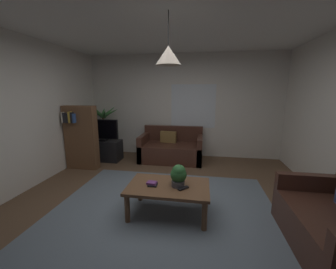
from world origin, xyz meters
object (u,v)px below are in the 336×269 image
(couch_under_window, at_px, (171,149))
(tv_stand, at_px, (103,150))
(tv, at_px, (101,130))
(potted_plant_on_table, at_px, (179,175))
(book_on_table_0, at_px, (153,185))
(remote_on_table_0, at_px, (183,188))
(bookshelf_corner, at_px, (81,137))
(book_on_table_1, at_px, (152,183))
(coffee_table, at_px, (168,189))
(pendant_lamp, at_px, (168,55))
(potted_palm_corner, at_px, (103,130))

(couch_under_window, xyz_separation_m, tv_stand, (-1.70, -0.26, -0.02))
(tv, bearing_deg, potted_plant_on_table, -43.12)
(book_on_table_0, height_order, remote_on_table_0, remote_on_table_0)
(tv_stand, distance_m, tv, 0.52)
(tv_stand, xyz_separation_m, bookshelf_corner, (-0.19, -0.60, 0.47))
(book_on_table_0, height_order, book_on_table_1, book_on_table_1)
(coffee_table, height_order, bookshelf_corner, bookshelf_corner)
(book_on_table_0, relative_size, pendant_lamp, 0.20)
(bookshelf_corner, bearing_deg, pendant_lamp, -33.36)
(couch_under_window, height_order, potted_plant_on_table, couch_under_window)
(coffee_table, bearing_deg, pendant_lamp, -53.13)
(book_on_table_1, relative_size, pendant_lamp, 0.21)
(remote_on_table_0, relative_size, pendant_lamp, 0.26)
(book_on_table_0, bearing_deg, pendant_lamp, 11.66)
(remote_on_table_0, height_order, tv, tv)
(coffee_table, height_order, tv_stand, tv_stand)
(book_on_table_0, distance_m, potted_plant_on_table, 0.38)
(remote_on_table_0, distance_m, tv_stand, 3.08)
(book_on_table_0, bearing_deg, bookshelf_corner, 143.12)
(coffee_table, relative_size, tv_stand, 1.24)
(coffee_table, xyz_separation_m, book_on_table_0, (-0.21, -0.04, 0.07))
(couch_under_window, xyz_separation_m, bookshelf_corner, (-1.88, -0.86, 0.44))
(tv_stand, bearing_deg, tv, -90.00)
(bookshelf_corner, distance_m, pendant_lamp, 2.98)
(potted_plant_on_table, relative_size, tv_stand, 0.33)
(potted_palm_corner, height_order, bookshelf_corner, bookshelf_corner)
(book_on_table_0, bearing_deg, couch_under_window, 92.38)
(tv_stand, xyz_separation_m, pendant_lamp, (2.01, -2.05, 1.88))
(remote_on_table_0, bearing_deg, pendant_lamp, 25.01)
(coffee_table, distance_m, book_on_table_1, 0.25)
(book_on_table_0, relative_size, tv, 0.15)
(coffee_table, distance_m, potted_plant_on_table, 0.26)
(couch_under_window, bearing_deg, remote_on_table_0, -77.64)
(potted_plant_on_table, bearing_deg, coffee_table, -173.45)
(couch_under_window, relative_size, book_on_table_0, 12.19)
(bookshelf_corner, bearing_deg, tv_stand, 72.85)
(potted_palm_corner, xyz_separation_m, pendant_lamp, (2.21, -2.53, 1.46))
(book_on_table_0, height_order, pendant_lamp, pendant_lamp)
(coffee_table, distance_m, pendant_lamp, 1.76)
(remote_on_table_0, distance_m, tv, 3.08)
(potted_plant_on_table, distance_m, pendant_lamp, 1.55)
(couch_under_window, bearing_deg, book_on_table_1, -87.99)
(book_on_table_1, relative_size, potted_plant_on_table, 0.44)
(remote_on_table_0, xyz_separation_m, potted_plant_on_table, (-0.08, 0.10, 0.15))
(book_on_table_1, distance_m, pendant_lamp, 1.68)
(tv_stand, relative_size, bookshelf_corner, 0.64)
(remote_on_table_0, height_order, potted_palm_corner, potted_palm_corner)
(bookshelf_corner, bearing_deg, book_on_table_1, -36.91)
(potted_palm_corner, relative_size, bookshelf_corner, 0.98)
(pendant_lamp, bearing_deg, tv, 134.74)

